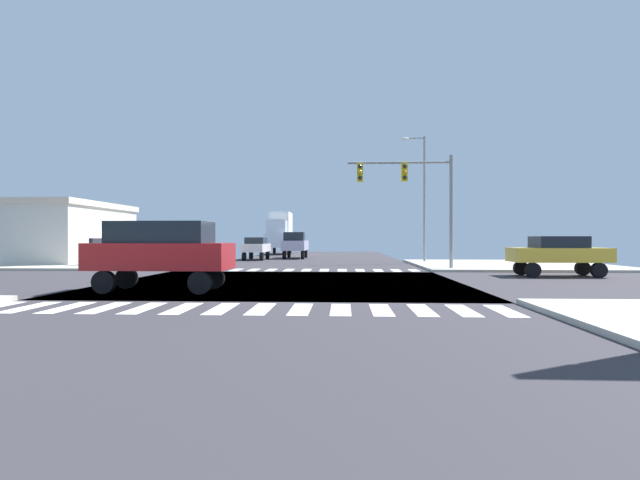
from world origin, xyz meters
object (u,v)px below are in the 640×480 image
at_px(street_lamp, 421,189).
at_px(pickup_farside_1, 295,244).
at_px(sedan_crossing_1, 256,246).
at_px(suv_nearside_1, 161,250).
at_px(box_truck_queued_1, 280,232).
at_px(bank_building, 38,233).
at_px(traffic_signal_mast, 411,186).
at_px(sedan_trailing_2, 558,253).

xyz_separation_m(street_lamp, pickup_farside_1, (-9.97, 7.65, -4.11)).
bearing_deg(sedan_crossing_1, street_lamp, 159.96).
relative_size(suv_nearside_1, sedan_crossing_1, 1.07).
bearing_deg(suv_nearside_1, box_truck_queued_1, 1.80).
xyz_separation_m(bank_building, box_truck_queued_1, (14.88, 20.68, 0.37)).
height_order(street_lamp, bank_building, street_lamp).
xyz_separation_m(bank_building, sedan_crossing_1, (14.88, 6.04, -1.07)).
bearing_deg(street_lamp, sedan_crossing_1, 159.96).
bearing_deg(pickup_farside_1, bank_building, 26.62).
relative_size(traffic_signal_mast, street_lamp, 0.70).
bearing_deg(sedan_trailing_2, street_lamp, -159.54).
xyz_separation_m(pickup_farside_1, sedan_crossing_1, (-3.00, -2.92, -0.17)).
bearing_deg(sedan_trailing_2, bank_building, -108.04).
height_order(sedan_crossing_1, sedan_trailing_2, same).
height_order(bank_building, pickup_farside_1, bank_building).
bearing_deg(traffic_signal_mast, suv_nearside_1, -131.90).
bearing_deg(pickup_farside_1, box_truck_queued_1, -75.64).
bearing_deg(bank_building, street_lamp, 2.69).
relative_size(bank_building, box_truck_queued_1, 1.68).
distance_m(street_lamp, sedan_trailing_2, 13.32).
height_order(sedan_crossing_1, box_truck_queued_1, box_truck_queued_1).
distance_m(street_lamp, suv_nearside_1, 22.56).
bearing_deg(box_truck_queued_1, street_lamp, 123.81).
bearing_deg(traffic_signal_mast, street_lamp, 76.40).
xyz_separation_m(suv_nearside_1, box_truck_queued_1, (-1.20, 38.19, 1.17)).
bearing_deg(street_lamp, bank_building, -177.31).
distance_m(street_lamp, box_truck_queued_1, 23.49).
bearing_deg(suv_nearside_1, street_lamp, -32.03).
xyz_separation_m(suv_nearside_1, pickup_farside_1, (1.80, 26.47, -0.10)).
bearing_deg(suv_nearside_1, sedan_crossing_1, 2.92).
bearing_deg(traffic_signal_mast, pickup_farside_1, 117.63).
distance_m(sedan_crossing_1, box_truck_queued_1, 14.71).
relative_size(suv_nearside_1, pickup_farside_1, 0.90).
relative_size(street_lamp, sedan_crossing_1, 2.13).
bearing_deg(suv_nearside_1, sedan_trailing_2, -66.61).
xyz_separation_m(sedan_crossing_1, box_truck_queued_1, (-0.00, 14.64, 1.45)).
xyz_separation_m(traffic_signal_mast, suv_nearside_1, (-9.89, -11.02, -3.34)).
height_order(bank_building, box_truck_queued_1, box_truck_queued_1).
bearing_deg(bank_building, suv_nearside_1, -47.43).
xyz_separation_m(street_lamp, bank_building, (-27.86, -1.31, -3.21)).
bearing_deg(street_lamp, sedan_trailing_2, -69.54).
height_order(street_lamp, sedan_trailing_2, street_lamp).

